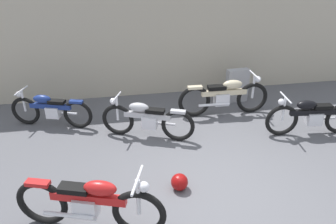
{
  "coord_description": "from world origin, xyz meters",
  "views": [
    {
      "loc": [
        -1.49,
        -4.12,
        3.72
      ],
      "look_at": [
        -0.39,
        2.01,
        0.55
      ],
      "focal_mm": 34.87,
      "sensor_mm": 36.0,
      "label": 1
    }
  ],
  "objects": [
    {
      "name": "motorcycle_cream",
      "position": [
        1.13,
        2.73,
        0.48
      ],
      "size": [
        2.24,
        0.63,
        1.01
      ],
      "rotation": [
        0.0,
        0.0,
        -0.03
      ],
      "color": "black",
      "rests_on": "ground_plane"
    },
    {
      "name": "motorcycle_red",
      "position": [
        -1.95,
        -0.47,
        0.48
      ],
      "size": [
        2.14,
        0.93,
        1.0
      ],
      "rotation": [
        0.0,
        0.0,
        -0.32
      ],
      "color": "black",
      "rests_on": "ground_plane"
    },
    {
      "name": "motorcycle_blue",
      "position": [
        -2.95,
        2.86,
        0.42
      ],
      "size": [
        1.87,
        0.8,
        0.87
      ],
      "rotation": [
        0.0,
        0.0,
        2.82
      ],
      "color": "black",
      "rests_on": "ground_plane"
    },
    {
      "name": "building_wall",
      "position": [
        0.0,
        4.43,
        1.62
      ],
      "size": [
        18.0,
        0.3,
        3.23
      ],
      "primitive_type": "cube",
      "color": "#B2A893",
      "rests_on": "ground_plane"
    },
    {
      "name": "motorcycle_black",
      "position": [
        2.67,
        1.48,
        0.45
      ],
      "size": [
        2.06,
        0.58,
        0.93
      ],
      "rotation": [
        0.0,
        0.0,
        3.03
      ],
      "color": "black",
      "rests_on": "ground_plane"
    },
    {
      "name": "ground_plane",
      "position": [
        0.0,
        0.0,
        0.0
      ],
      "size": [
        40.0,
        40.0,
        0.0
      ],
      "primitive_type": "plane",
      "color": "#56565B"
    },
    {
      "name": "helmet",
      "position": [
        -0.52,
        0.17,
        0.15
      ],
      "size": [
        0.29,
        0.29,
        0.29
      ],
      "primitive_type": "sphere",
      "color": "maroon",
      "rests_on": "ground_plane"
    },
    {
      "name": "stone_marker",
      "position": [
        1.71,
        3.4,
        0.45
      ],
      "size": [
        0.6,
        0.25,
        0.89
      ],
      "primitive_type": "cube",
      "rotation": [
        0.0,
        0.0,
        0.09
      ],
      "color": "#9E9EA3",
      "rests_on": "ground_plane"
    },
    {
      "name": "motorcycle_silver",
      "position": [
        -0.86,
        1.97,
        0.44
      ],
      "size": [
        1.93,
        0.93,
        0.91
      ],
      "rotation": [
        0.0,
        0.0,
        2.77
      ],
      "color": "black",
      "rests_on": "ground_plane"
    }
  ]
}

